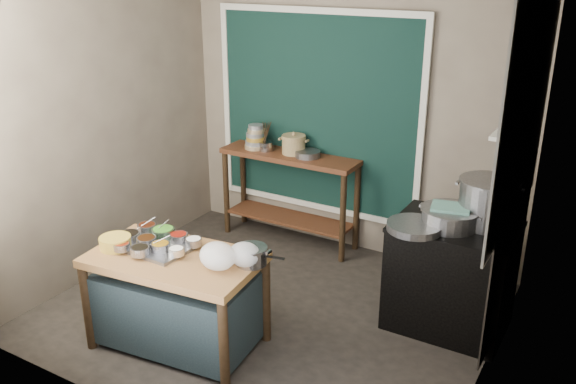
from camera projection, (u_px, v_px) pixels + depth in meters
The scene contains 30 objects.
floor at pixel (269, 311), 5.16m from camera, with size 3.50×3.00×0.02m, color #2E2823.
back_wall at pixel (351, 112), 5.87m from camera, with size 3.50×0.02×2.80m, color gray.
left_wall at pixel (102, 122), 5.48m from camera, with size 0.02×3.00×2.80m, color gray.
right_wall at pixel (505, 194), 3.82m from camera, with size 0.02×3.00×2.80m, color gray.
curtain_panel at pixel (317, 113), 6.02m from camera, with size 2.10×0.02×1.90m, color black.
curtain_frame at pixel (316, 114), 6.01m from camera, with size 2.22×0.03×2.02m, color beige, non-canonical shape.
tile_panel at pixel (527, 106), 4.11m from camera, with size 0.02×1.70×1.70m, color #B2B2AA.
soot_patch at pixel (509, 253), 4.60m from camera, with size 0.01×1.30×1.30m, color black.
wall_shelf at pixel (515, 129), 4.49m from camera, with size 0.22×0.70×0.03m, color beige.
prep_table at pixel (177, 301), 4.58m from camera, with size 1.25×0.72×0.75m, color #915C35.
back_counter at pixel (289, 198), 6.27m from camera, with size 1.45×0.40×0.95m, color #4F2716.
stove_block at pixel (451, 278), 4.81m from camera, with size 0.90×0.68×0.85m, color black.
stove_top at pixel (456, 227), 4.65m from camera, with size 0.92×0.69×0.03m, color black.
condiment_tray at pixel (155, 246), 4.57m from camera, with size 0.55×0.39×0.02m, color gray.
condiment_bowls at pixel (154, 239), 4.58m from camera, with size 0.62×0.47×0.07m.
yellow_basin at pixel (115, 242), 4.55m from camera, with size 0.24×0.24×0.09m, color #B78E30.
saucepan at pixel (251, 255), 4.31m from camera, with size 0.24×0.24×0.13m, color gray, non-canonical shape.
plastic_bag_a at pixel (218, 256), 4.22m from camera, with size 0.27×0.23×0.20m, color white.
plastic_bag_b at pixel (245, 255), 4.27m from camera, with size 0.23×0.20×0.18m, color white.
bowl_stack at pixel (256, 138), 6.25m from camera, with size 0.22×0.22×0.25m.
utensil_cup at pixel (266, 146), 6.20m from camera, with size 0.15×0.15×0.09m, color gray.
ceramic_crock at pixel (294, 145), 6.08m from camera, with size 0.25×0.25×0.17m, color #957D51, non-canonical shape.
wide_bowl at pixel (308, 154), 6.00m from camera, with size 0.25×0.25×0.06m, color gray.
stock_pot at pixel (488, 202), 4.59m from camera, with size 0.46×0.46×0.36m, color gray, non-canonical shape.
pot_lid at pixel (505, 202), 4.45m from camera, with size 0.48×0.48×0.02m, color gray.
steamer at pixel (450, 218), 4.59m from camera, with size 0.45×0.45×0.15m, color gray, non-canonical shape.
green_cloth at pixel (451, 207), 4.56m from camera, with size 0.28×0.22×0.02m, color #5A9285.
shallow_pan at pixel (414, 227), 4.55m from camera, with size 0.42×0.42×0.05m, color gray.
shelf_bowl_stack at pixel (514, 123), 4.42m from camera, with size 0.13×0.13×0.11m.
shelf_bowl_green at pixel (522, 118), 4.67m from camera, with size 0.13×0.13×0.05m, color gray.
Camera 1 is at (2.39, -3.76, 2.78)m, focal length 38.00 mm.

